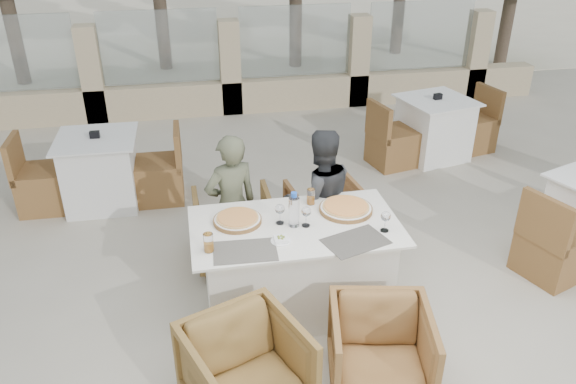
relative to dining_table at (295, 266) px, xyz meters
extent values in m
plane|color=#B9B19E|center=(-0.02, -0.05, -0.39)|extent=(80.00, 80.00, 0.00)
cube|color=#F8EDCB|center=(-0.02, 13.95, -0.38)|extent=(30.00, 16.00, 0.01)
cube|color=#615C53|center=(-0.42, -0.28, 0.39)|extent=(0.47, 0.32, 0.00)
cube|color=#534E47|center=(0.38, -0.31, 0.39)|extent=(0.52, 0.42, 0.00)
cylinder|color=#C6551B|center=(-0.43, 0.13, 0.41)|extent=(0.39, 0.39, 0.05)
cylinder|color=orange|center=(0.44, 0.14, 0.41)|extent=(0.51, 0.51, 0.06)
cylinder|color=#ACCEE2|center=(-0.01, 0.00, 0.53)|extent=(0.11, 0.11, 0.28)
cylinder|color=orange|center=(-0.67, -0.23, 0.46)|extent=(0.07, 0.07, 0.14)
cylinder|color=orange|center=(0.19, 0.30, 0.45)|extent=(0.07, 0.07, 0.13)
imported|color=olive|center=(-0.41, 0.77, -0.06)|extent=(0.70, 0.72, 0.65)
imported|color=#9B6738|center=(0.48, 0.85, -0.08)|extent=(0.74, 0.75, 0.62)
imported|color=olive|center=(-0.52, -0.98, -0.06)|extent=(0.91, 0.92, 0.65)
imported|color=olive|center=(0.38, -0.95, -0.08)|extent=(0.78, 0.80, 0.62)
imported|color=#565A41|center=(-0.43, 0.61, 0.26)|extent=(0.55, 0.44, 1.29)
imported|color=#343638|center=(0.33, 0.56, 0.27)|extent=(0.68, 0.56, 1.30)
camera|label=1|loc=(-0.75, -3.58, 2.62)|focal=35.00mm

